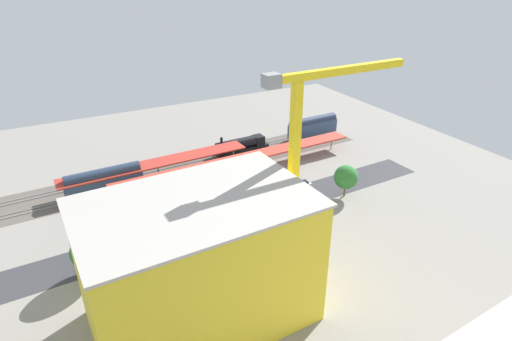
{
  "coord_description": "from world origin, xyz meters",
  "views": [
    {
      "loc": [
        33.51,
        73.11,
        48.15
      ],
      "look_at": [
        -4.97,
        0.81,
        7.61
      ],
      "focal_mm": 29.77,
      "sensor_mm": 36.0,
      "label": 1
    }
  ],
  "objects_px": {
    "street_tree_2": "(346,177)",
    "parked_car_1": "(275,193)",
    "platform_canopy_near": "(241,159)",
    "parked_car_0": "(302,185)",
    "construction_building": "(200,264)",
    "box_truck_1": "(186,245)",
    "platform_canopy_far": "(157,163)",
    "street_tree_4": "(106,237)",
    "parked_car_3": "(208,210)",
    "box_truck_2": "(205,247)",
    "freight_coach_far": "(104,180)",
    "locomotive": "(242,145)",
    "passenger_coach": "(313,126)",
    "parked_car_6": "(96,241)",
    "traffic_light": "(199,220)",
    "street_tree_3": "(86,252)",
    "parked_car_4": "(174,221)",
    "parked_car_2": "(243,201)",
    "street_tree_1": "(247,204)",
    "tower_crane": "(305,153)",
    "box_truck_0": "(228,235)",
    "street_tree_0": "(92,248)",
    "parked_car_5": "(132,230)"
  },
  "relations": [
    {
      "from": "street_tree_2",
      "to": "parked_car_1",
      "type": "bearing_deg",
      "value": -27.68
    },
    {
      "from": "platform_canopy_near",
      "to": "parked_car_1",
      "type": "relative_size",
      "value": 15.07
    },
    {
      "from": "parked_car_0",
      "to": "construction_building",
      "type": "bearing_deg",
      "value": 36.73
    },
    {
      "from": "platform_canopy_near",
      "to": "box_truck_1",
      "type": "distance_m",
      "value": 34.44
    },
    {
      "from": "platform_canopy_far",
      "to": "street_tree_4",
      "type": "xyz_separation_m",
      "value": [
        17.14,
        28.9,
        1.9
      ]
    },
    {
      "from": "parked_car_3",
      "to": "box_truck_2",
      "type": "xyz_separation_m",
      "value": [
        5.88,
        12.93,
        0.96
      ]
    },
    {
      "from": "freight_coach_far",
      "to": "construction_building",
      "type": "xyz_separation_m",
      "value": [
        -5.74,
        46.8,
        6.74
      ]
    },
    {
      "from": "locomotive",
      "to": "box_truck_2",
      "type": "height_order",
      "value": "locomotive"
    },
    {
      "from": "passenger_coach",
      "to": "parked_car_6",
      "type": "relative_size",
      "value": 3.93
    },
    {
      "from": "freight_coach_far",
      "to": "box_truck_1",
      "type": "relative_size",
      "value": 2.05
    },
    {
      "from": "platform_canopy_far",
      "to": "traffic_light",
      "type": "height_order",
      "value": "traffic_light"
    },
    {
      "from": "platform_canopy_far",
      "to": "street_tree_3",
      "type": "distance_m",
      "value": 36.84
    },
    {
      "from": "parked_car_4",
      "to": "traffic_light",
      "type": "bearing_deg",
      "value": 109.29
    },
    {
      "from": "construction_building",
      "to": "parked_car_6",
      "type": "bearing_deg",
      "value": -68.98
    },
    {
      "from": "freight_coach_far",
      "to": "street_tree_3",
      "type": "bearing_deg",
      "value": 75.13
    },
    {
      "from": "parked_car_4",
      "to": "street_tree_3",
      "type": "bearing_deg",
      "value": 26.24
    },
    {
      "from": "parked_car_1",
      "to": "street_tree_2",
      "type": "distance_m",
      "value": 16.28
    },
    {
      "from": "platform_canopy_far",
      "to": "parked_car_2",
      "type": "bearing_deg",
      "value": 120.98
    },
    {
      "from": "locomotive",
      "to": "passenger_coach",
      "type": "height_order",
      "value": "passenger_coach"
    },
    {
      "from": "street_tree_1",
      "to": "traffic_light",
      "type": "relative_size",
      "value": 1.18
    },
    {
      "from": "street_tree_1",
      "to": "parked_car_1",
      "type": "bearing_deg",
      "value": -144.7
    },
    {
      "from": "platform_canopy_far",
      "to": "street_tree_1",
      "type": "height_order",
      "value": "street_tree_1"
    },
    {
      "from": "parked_car_4",
      "to": "parked_car_6",
      "type": "height_order",
      "value": "parked_car_6"
    },
    {
      "from": "box_truck_1",
      "to": "traffic_light",
      "type": "distance_m",
      "value": 5.25
    },
    {
      "from": "locomotive",
      "to": "street_tree_4",
      "type": "distance_m",
      "value": 54.73
    },
    {
      "from": "parked_car_3",
      "to": "tower_crane",
      "type": "relative_size",
      "value": 0.13
    },
    {
      "from": "platform_canopy_far",
      "to": "parked_car_6",
      "type": "height_order",
      "value": "platform_canopy_far"
    },
    {
      "from": "box_truck_1",
      "to": "construction_building",
      "type": "bearing_deg",
      "value": 79.42
    },
    {
      "from": "parked_car_4",
      "to": "box_truck_0",
      "type": "distance_m",
      "value": 13.09
    },
    {
      "from": "parked_car_2",
      "to": "parked_car_6",
      "type": "distance_m",
      "value": 31.07
    },
    {
      "from": "platform_canopy_far",
      "to": "locomotive",
      "type": "bearing_deg",
      "value": -168.89
    },
    {
      "from": "freight_coach_far",
      "to": "tower_crane",
      "type": "relative_size",
      "value": 0.52
    },
    {
      "from": "freight_coach_far",
      "to": "box_truck_1",
      "type": "distance_m",
      "value": 32.1
    },
    {
      "from": "freight_coach_far",
      "to": "street_tree_0",
      "type": "bearing_deg",
      "value": 77.19
    },
    {
      "from": "locomotive",
      "to": "passenger_coach",
      "type": "distance_m",
      "value": 23.85
    },
    {
      "from": "parked_car_2",
      "to": "street_tree_1",
      "type": "relative_size",
      "value": 0.54
    },
    {
      "from": "parked_car_1",
      "to": "tower_crane",
      "type": "distance_m",
      "value": 29.12
    },
    {
      "from": "parked_car_1",
      "to": "parked_car_3",
      "type": "bearing_deg",
      "value": -1.32
    },
    {
      "from": "street_tree_3",
      "to": "street_tree_4",
      "type": "distance_m",
      "value": 4.03
    },
    {
      "from": "platform_canopy_near",
      "to": "parked_car_1",
      "type": "bearing_deg",
      "value": 95.92
    },
    {
      "from": "passenger_coach",
      "to": "street_tree_3",
      "type": "distance_m",
      "value": 78.63
    },
    {
      "from": "passenger_coach",
      "to": "parked_car_1",
      "type": "height_order",
      "value": "passenger_coach"
    },
    {
      "from": "passenger_coach",
      "to": "parked_car_2",
      "type": "xyz_separation_m",
      "value": [
        36.74,
        26.14,
        -2.57
      ]
    },
    {
      "from": "traffic_light",
      "to": "street_tree_2",
      "type": "bearing_deg",
      "value": -178.88
    },
    {
      "from": "parked_car_5",
      "to": "box_truck_0",
      "type": "xyz_separation_m",
      "value": [
        -15.38,
        11.83,
        0.94
      ]
    },
    {
      "from": "parked_car_5",
      "to": "passenger_coach",
      "type": "bearing_deg",
      "value": -156.96
    },
    {
      "from": "parked_car_0",
      "to": "street_tree_3",
      "type": "distance_m",
      "value": 49.99
    },
    {
      "from": "parked_car_1",
      "to": "parked_car_3",
      "type": "distance_m",
      "value": 16.26
    },
    {
      "from": "locomotive",
      "to": "box_truck_0",
      "type": "distance_m",
      "value": 43.47
    },
    {
      "from": "parked_car_1",
      "to": "street_tree_2",
      "type": "bearing_deg",
      "value": 152.32
    }
  ]
}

